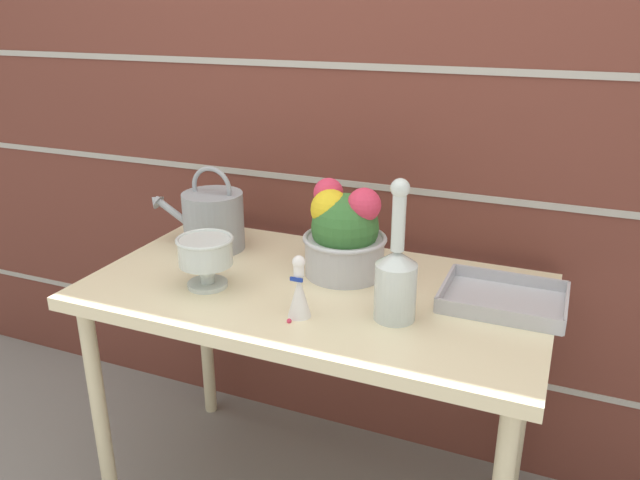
# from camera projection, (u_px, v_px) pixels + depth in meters

# --- Properties ---
(brick_wall) EXTENTS (3.60, 0.08, 2.20)m
(brick_wall) POSITION_uv_depth(u_px,v_px,m) (369.00, 126.00, 1.92)
(brick_wall) COLOR brown
(brick_wall) RESTS_ON ground_plane
(patio_table) EXTENTS (1.23, 0.67, 0.74)m
(patio_table) POSITION_uv_depth(u_px,v_px,m) (315.00, 310.00, 1.71)
(patio_table) COLOR beige
(patio_table) RESTS_ON ground_plane
(watering_can) EXTENTS (0.33, 0.19, 0.26)m
(watering_can) POSITION_uv_depth(u_px,v_px,m) (213.00, 219.00, 1.91)
(watering_can) COLOR #93999E
(watering_can) RESTS_ON patio_table
(crystal_pedestal_bowl) EXTENTS (0.15, 0.15, 0.14)m
(crystal_pedestal_bowl) POSITION_uv_depth(u_px,v_px,m) (206.00, 254.00, 1.65)
(crystal_pedestal_bowl) COLOR silver
(crystal_pedestal_bowl) RESTS_ON patio_table
(flower_planter) EXTENTS (0.23, 0.23, 0.26)m
(flower_planter) POSITION_uv_depth(u_px,v_px,m) (344.00, 234.00, 1.72)
(flower_planter) COLOR #BCBCC1
(flower_planter) RESTS_ON patio_table
(glass_decanter) EXTENTS (0.10, 0.10, 0.35)m
(glass_decanter) POSITION_uv_depth(u_px,v_px,m) (396.00, 277.00, 1.47)
(glass_decanter) COLOR silver
(glass_decanter) RESTS_ON patio_table
(figurine_vase) EXTENTS (0.06, 0.06, 0.16)m
(figurine_vase) POSITION_uv_depth(u_px,v_px,m) (299.00, 292.00, 1.50)
(figurine_vase) COLOR white
(figurine_vase) RESTS_ON patio_table
(wire_tray) EXTENTS (0.31, 0.24, 0.04)m
(wire_tray) POSITION_uv_depth(u_px,v_px,m) (503.00, 300.00, 1.58)
(wire_tray) COLOR #B7B7BC
(wire_tray) RESTS_ON patio_table
(fallen_petal) EXTENTS (0.01, 0.01, 0.01)m
(fallen_petal) POSITION_uv_depth(u_px,v_px,m) (289.00, 321.00, 1.49)
(fallen_petal) COLOR #E03856
(fallen_petal) RESTS_ON patio_table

